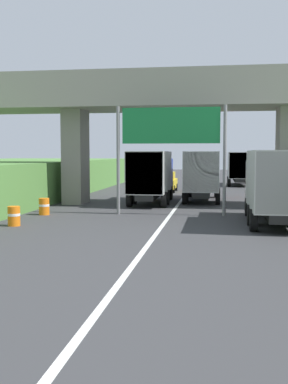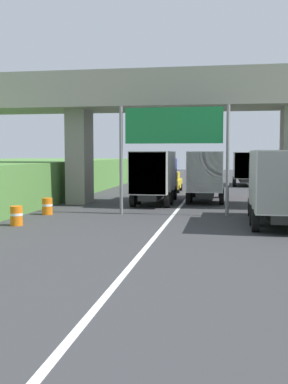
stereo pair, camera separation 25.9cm
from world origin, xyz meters
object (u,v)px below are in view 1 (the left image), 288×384
Objects in this scene: car_yellow at (165,182)px; truck_silver at (239,167)px; construction_barrel_4 at (14,216)px; truck_white at (274,183)px; overhead_highway_sign at (171,134)px; truck_red at (202,173)px; truck_blue at (152,174)px; construction_barrel_5 at (44,206)px.

truck_silver is at bearing 54.59° from car_yellow.
truck_silver is 31.92m from construction_barrel_4.
overhead_highway_sign is at bearing 153.48° from truck_white.
truck_silver is at bearing 78.95° from truck_red.
overhead_highway_sign is 15.94m from car_yellow.
truck_silver is 1.00× the size of truck_blue.
truck_red and truck_blue have the same top height.
truck_white is 1.78× the size of car_yellow.
overhead_highway_sign is 9.16m from construction_barrel_4.
overhead_highway_sign is 6.53× the size of construction_barrel_5.
car_yellow is (-0.12, 9.74, -1.08)m from truck_blue.
construction_barrel_5 is at bearing -172.06° from overhead_highway_sign.
truck_blue is at bearing -89.27° from car_yellow.
truck_silver is 8.11× the size of construction_barrel_4.
truck_red is at bearing -65.73° from car_yellow.
construction_barrel_4 and construction_barrel_5 have the same top height.
car_yellow is (-7.00, 17.97, -1.08)m from truck_white.
truck_white is (5.08, -2.53, -2.42)m from overhead_highway_sign.
truck_blue is at bearing 65.15° from construction_barrel_4.
truck_white is at bearing -7.67° from construction_barrel_5.
truck_red is 1.00× the size of truck_blue.
overhead_highway_sign is 0.81× the size of truck_silver.
truck_white is at bearing 11.31° from construction_barrel_4.
truck_silver is at bearing 90.63° from truck_white.
car_yellow is at bearing -125.41° from truck_silver.
truck_silver is 28.29m from construction_barrel_5.
truck_blue is at bearing -145.68° from truck_red.
truck_silver reaches higher than car_yellow.
construction_barrel_5 is at bearing -126.71° from truck_blue.
construction_barrel_4 is at bearing -103.23° from car_yellow.
truck_red is (1.47, 7.92, -2.42)m from overhead_highway_sign.
truck_red is 8.11× the size of construction_barrel_5.
car_yellow is at bearing 114.27° from truck_red.
truck_blue is at bearing -108.93° from truck_silver.
truck_white is 12.02m from construction_barrel_5.
truck_white reaches higher than construction_barrel_5.
truck_blue is 11.76m from construction_barrel_4.
truck_blue reaches higher than construction_barrel_5.
construction_barrel_4 is at bearing -89.32° from construction_barrel_5.
truck_red reaches higher than construction_barrel_4.
overhead_highway_sign is 25.43m from truck_silver.
truck_white is (0.30, -27.39, 0.00)m from truck_silver.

